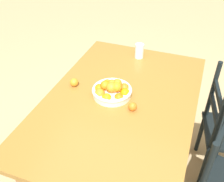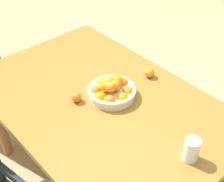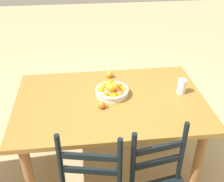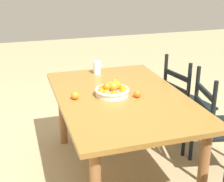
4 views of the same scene
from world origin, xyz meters
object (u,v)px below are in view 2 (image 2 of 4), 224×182
object	(u,v)px
dining_table	(101,112)
orange_loose_1	(150,73)
orange_loose_0	(76,97)
fruit_bowl	(112,90)
drinking_glass	(191,150)

from	to	relation	value
dining_table	orange_loose_1	world-z (taller)	orange_loose_1
orange_loose_0	dining_table	bearing A→B (deg)	-125.14
fruit_bowl	orange_loose_1	world-z (taller)	fruit_bowl
fruit_bowl	orange_loose_1	distance (m)	0.31
dining_table	drinking_glass	size ratio (longest dim) A/B	12.50
orange_loose_1	orange_loose_0	bearing A→B (deg)	76.99
dining_table	orange_loose_1	size ratio (longest dim) A/B	24.78
dining_table	fruit_bowl	xyz separation A→B (m)	(-0.02, -0.07, 0.15)
dining_table	drinking_glass	xyz separation A→B (m)	(-0.64, -0.04, 0.16)
orange_loose_0	drinking_glass	size ratio (longest dim) A/B	0.48
dining_table	drinking_glass	world-z (taller)	drinking_glass
dining_table	orange_loose_1	xyz separation A→B (m)	(-0.04, -0.39, 0.13)
fruit_bowl	drinking_glass	size ratio (longest dim) A/B	2.27
fruit_bowl	drinking_glass	bearing A→B (deg)	176.83
orange_loose_1	drinking_glass	world-z (taller)	drinking_glass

